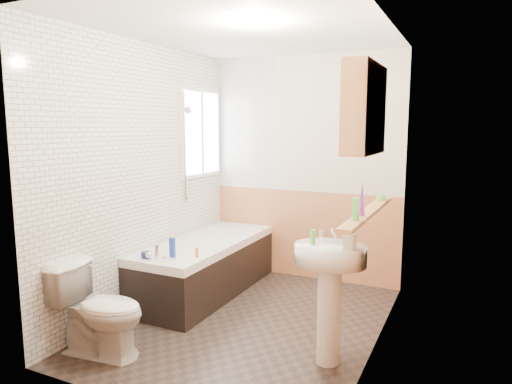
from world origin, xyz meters
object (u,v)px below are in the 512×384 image
Objects in this scene: sink at (330,280)px; medicine_cabinet at (364,109)px; toilet at (100,310)px; bathtub at (206,265)px; pine_shelf at (368,212)px.

medicine_cabinet is at bearing 29.06° from sink.
toilet is 1.03× the size of medicine_cabinet.
pine_shelf reaches higher than bathtub.
sink is at bearing -75.20° from toilet.
sink is at bearing -124.21° from pine_shelf.
bathtub is 1.47m from toilet.
medicine_cabinet is at bearing -102.10° from pine_shelf.
toilet is 2.45m from medicine_cabinet.
pine_shelf is (1.80, 0.91, 0.75)m from toilet.
medicine_cabinet reaches higher than sink.
pine_shelf reaches higher than sink.
sink reaches higher than bathtub.
bathtub is 2.62× the size of medicine_cabinet.
bathtub is at bearing 162.49° from pine_shelf.
sink is 0.70× the size of pine_shelf.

